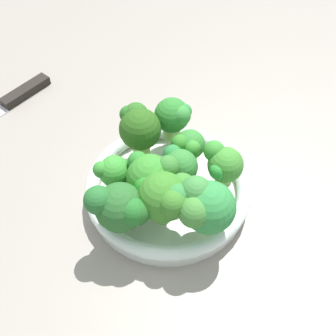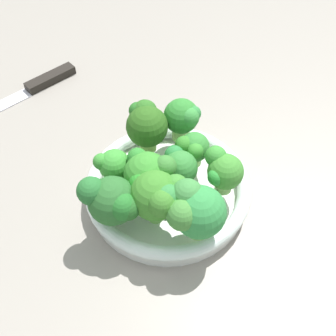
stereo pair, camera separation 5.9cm
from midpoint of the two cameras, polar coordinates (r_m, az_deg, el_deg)
name	(u,v)px [view 2 (the right image)]	position (r cm, az deg, el deg)	size (l,w,h in cm)	color
ground_plane	(156,207)	(64.77, 1.01, -5.22)	(130.00, 130.00, 2.50)	gray
bowl	(168,190)	(62.87, 2.69, -2.95)	(23.40, 23.40, 3.58)	white
broccoli_floret_0	(112,201)	(54.43, -4.13, -4.46)	(6.60, 7.54, 7.36)	#94CC68
broccoli_floret_1	(193,148)	(61.42, 6.01, 2.41)	(4.87, 4.92, 5.42)	#83C15A
broccoli_floret_2	(159,196)	(53.75, 1.95, -3.87)	(7.10, 7.44, 7.89)	#7DC256
broccoli_floret_3	(145,124)	(62.50, -0.32, 5.50)	(6.70, 5.98, 7.53)	#87B750
broccoli_floret_4	(223,171)	(58.74, 10.01, -0.55)	(5.39, 5.06, 6.35)	#80B15A
broccoli_floret_5	(183,118)	(64.17, 4.59, 6.35)	(5.29, 5.33, 6.98)	#98C869
broccoli_floret_6	(114,166)	(58.90, -4.13, 0.03)	(4.28, 5.41, 5.84)	#87CA68
broccoli_floret_7	(179,167)	(58.87, 4.26, -0.02)	(5.66, 4.80, 5.79)	#9BD86A
broccoli_floret_8	(195,210)	(53.21, 6.65, -5.57)	(6.79, 7.50, 8.15)	#8EC868
broccoli_floret_9	(147,175)	(56.51, 0.32, -1.09)	(7.01, 6.89, 7.33)	#8ACF67
knife	(28,90)	(82.86, -15.70, 9.52)	(16.38, 23.69, 1.50)	silver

